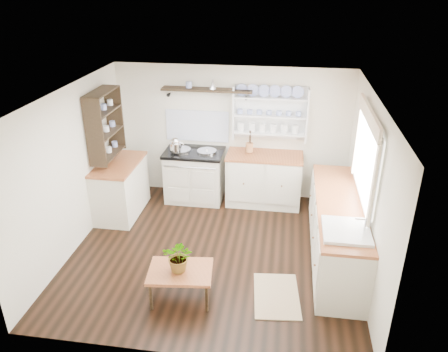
# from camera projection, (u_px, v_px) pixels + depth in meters

# --- Properties ---
(floor) EXTENTS (4.00, 3.80, 0.01)m
(floor) POSITION_uv_depth(u_px,v_px,m) (214.00, 251.00, 6.31)
(floor) COLOR black
(floor) RESTS_ON ground
(wall_back) EXTENTS (4.00, 0.02, 2.30)m
(wall_back) POSITION_uv_depth(u_px,v_px,m) (232.00, 133.00, 7.52)
(wall_back) COLOR silver
(wall_back) RESTS_ON ground
(wall_right) EXTENTS (0.02, 3.80, 2.30)m
(wall_right) POSITION_uv_depth(u_px,v_px,m) (367.00, 190.00, 5.55)
(wall_right) COLOR silver
(wall_right) RESTS_ON ground
(wall_left) EXTENTS (0.02, 3.80, 2.30)m
(wall_left) POSITION_uv_depth(u_px,v_px,m) (72.00, 171.00, 6.09)
(wall_left) COLOR silver
(wall_left) RESTS_ON ground
(ceiling) EXTENTS (4.00, 3.80, 0.01)m
(ceiling) POSITION_uv_depth(u_px,v_px,m) (212.00, 95.00, 5.33)
(ceiling) COLOR white
(ceiling) RESTS_ON wall_back
(window) EXTENTS (0.08, 1.55, 1.22)m
(window) POSITION_uv_depth(u_px,v_px,m) (366.00, 155.00, 5.52)
(window) COLOR white
(window) RESTS_ON wall_right
(aga_cooker) EXTENTS (1.01, 0.70, 0.93)m
(aga_cooker) POSITION_uv_depth(u_px,v_px,m) (195.00, 175.00, 7.60)
(aga_cooker) COLOR beige
(aga_cooker) RESTS_ON floor
(back_cabinets) EXTENTS (1.27, 0.63, 0.90)m
(back_cabinets) POSITION_uv_depth(u_px,v_px,m) (264.00, 178.00, 7.47)
(back_cabinets) COLOR silver
(back_cabinets) RESTS_ON floor
(right_cabinets) EXTENTS (0.62, 2.43, 0.90)m
(right_cabinets) POSITION_uv_depth(u_px,v_px,m) (337.00, 230.00, 5.98)
(right_cabinets) COLOR silver
(right_cabinets) RESTS_ON floor
(belfast_sink) EXTENTS (0.55, 0.60, 0.45)m
(belfast_sink) POSITION_uv_depth(u_px,v_px,m) (345.00, 239.00, 5.16)
(belfast_sink) COLOR white
(belfast_sink) RESTS_ON right_cabinets
(left_cabinets) EXTENTS (0.62, 1.13, 0.90)m
(left_cabinets) POSITION_uv_depth(u_px,v_px,m) (121.00, 188.00, 7.15)
(left_cabinets) COLOR silver
(left_cabinets) RESTS_ON floor
(plate_rack) EXTENTS (1.20, 0.22, 0.90)m
(plate_rack) POSITION_uv_depth(u_px,v_px,m) (270.00, 112.00, 7.23)
(plate_rack) COLOR white
(plate_rack) RESTS_ON wall_back
(high_shelf) EXTENTS (1.50, 0.29, 0.16)m
(high_shelf) POSITION_uv_depth(u_px,v_px,m) (207.00, 90.00, 7.14)
(high_shelf) COLOR black
(high_shelf) RESTS_ON wall_back
(left_shelving) EXTENTS (0.28, 0.80, 1.05)m
(left_shelving) POSITION_uv_depth(u_px,v_px,m) (105.00, 124.00, 6.71)
(left_shelving) COLOR black
(left_shelving) RESTS_ON wall_left
(kettle) EXTENTS (0.20, 0.20, 0.24)m
(kettle) POSITION_uv_depth(u_px,v_px,m) (176.00, 145.00, 7.28)
(kettle) COLOR silver
(kettle) RESTS_ON aga_cooker
(utensil_crock) EXTENTS (0.13, 0.13, 0.15)m
(utensil_crock) POSITION_uv_depth(u_px,v_px,m) (249.00, 147.00, 7.35)
(utensil_crock) COLOR #9A6238
(utensil_crock) RESTS_ON back_cabinets
(center_table) EXTENTS (0.82, 0.63, 0.41)m
(center_table) POSITION_uv_depth(u_px,v_px,m) (180.00, 273.00, 5.27)
(center_table) COLOR brown
(center_table) RESTS_ON floor
(potted_plant) EXTENTS (0.40, 0.35, 0.40)m
(potted_plant) POSITION_uv_depth(u_px,v_px,m) (179.00, 256.00, 5.16)
(potted_plant) COLOR #3F7233
(potted_plant) RESTS_ON center_table
(floor_rug) EXTENTS (0.63, 0.90, 0.02)m
(floor_rug) POSITION_uv_depth(u_px,v_px,m) (276.00, 296.00, 5.44)
(floor_rug) COLOR #7F684A
(floor_rug) RESTS_ON floor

